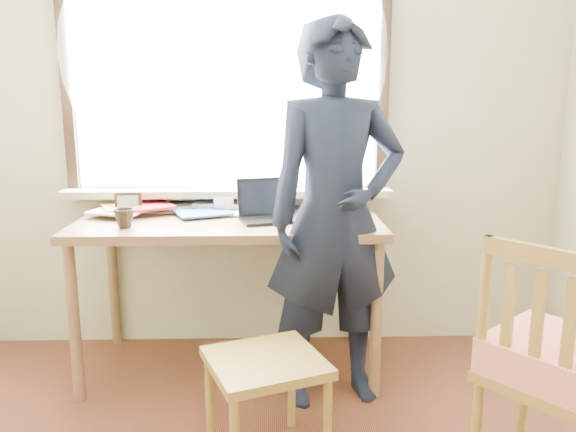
{
  "coord_description": "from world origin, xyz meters",
  "views": [
    {
      "loc": [
        0.06,
        -1.25,
        1.44
      ],
      "look_at": [
        0.12,
        0.95,
        0.99
      ],
      "focal_mm": 35.0,
      "sensor_mm": 36.0,
      "label": 1
    }
  ],
  "objects_px": {
    "person": "(336,216)",
    "desk": "(230,234)",
    "work_chair": "(266,374)",
    "mug_white": "(224,204)",
    "side_chair": "(556,363)",
    "mug_dark": "(124,218)",
    "laptop": "(269,210)"
  },
  "relations": [
    {
      "from": "side_chair",
      "to": "person",
      "type": "height_order",
      "value": "person"
    },
    {
      "from": "mug_white",
      "to": "person",
      "type": "relative_size",
      "value": 0.06
    },
    {
      "from": "mug_dark",
      "to": "side_chair",
      "type": "relative_size",
      "value": 0.1
    },
    {
      "from": "laptop",
      "to": "mug_white",
      "type": "xyz_separation_m",
      "value": [
        -0.25,
        0.21,
        -0.01
      ]
    },
    {
      "from": "laptop",
      "to": "mug_dark",
      "type": "height_order",
      "value": "laptop"
    },
    {
      "from": "work_chair",
      "to": "side_chair",
      "type": "height_order",
      "value": "side_chair"
    },
    {
      "from": "work_chair",
      "to": "person",
      "type": "distance_m",
      "value": 0.81
    },
    {
      "from": "mug_white",
      "to": "mug_dark",
      "type": "bearing_deg",
      "value": -138.93
    },
    {
      "from": "person",
      "to": "desk",
      "type": "bearing_deg",
      "value": 136.72
    },
    {
      "from": "desk",
      "to": "laptop",
      "type": "distance_m",
      "value": 0.25
    },
    {
      "from": "desk",
      "to": "laptop",
      "type": "height_order",
      "value": "laptop"
    },
    {
      "from": "person",
      "to": "laptop",
      "type": "bearing_deg",
      "value": 126.42
    },
    {
      "from": "desk",
      "to": "person",
      "type": "relative_size",
      "value": 0.86
    },
    {
      "from": "mug_white",
      "to": "person",
      "type": "height_order",
      "value": "person"
    },
    {
      "from": "laptop",
      "to": "work_chair",
      "type": "bearing_deg",
      "value": -90.81
    },
    {
      "from": "mug_white",
      "to": "side_chair",
      "type": "xyz_separation_m",
      "value": [
        1.29,
        -1.21,
        -0.37
      ]
    },
    {
      "from": "desk",
      "to": "mug_white",
      "type": "relative_size",
      "value": 14.02
    },
    {
      "from": "mug_white",
      "to": "side_chair",
      "type": "bearing_deg",
      "value": -43.18
    },
    {
      "from": "mug_dark",
      "to": "work_chair",
      "type": "bearing_deg",
      "value": -41.61
    },
    {
      "from": "mug_dark",
      "to": "desk",
      "type": "bearing_deg",
      "value": 23.2
    },
    {
      "from": "side_chair",
      "to": "laptop",
      "type": "bearing_deg",
      "value": 136.15
    },
    {
      "from": "desk",
      "to": "mug_white",
      "type": "distance_m",
      "value": 0.22
    },
    {
      "from": "mug_dark",
      "to": "work_chair",
      "type": "xyz_separation_m",
      "value": [
        0.69,
        -0.61,
        -0.51
      ]
    },
    {
      "from": "person",
      "to": "mug_white",
      "type": "bearing_deg",
      "value": 126.83
    },
    {
      "from": "desk",
      "to": "person",
      "type": "xyz_separation_m",
      "value": [
        0.52,
        -0.31,
        0.16
      ]
    },
    {
      "from": "mug_dark",
      "to": "person",
      "type": "height_order",
      "value": "person"
    },
    {
      "from": "laptop",
      "to": "desk",
      "type": "bearing_deg",
      "value": 169.9
    },
    {
      "from": "mug_dark",
      "to": "person",
      "type": "xyz_separation_m",
      "value": [
        1.01,
        -0.1,
        0.02
      ]
    },
    {
      "from": "work_chair",
      "to": "person",
      "type": "height_order",
      "value": "person"
    },
    {
      "from": "person",
      "to": "work_chair",
      "type": "bearing_deg",
      "value": -135.1
    },
    {
      "from": "desk",
      "to": "work_chair",
      "type": "distance_m",
      "value": 0.92
    },
    {
      "from": "desk",
      "to": "work_chair",
      "type": "relative_size",
      "value": 2.82
    }
  ]
}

